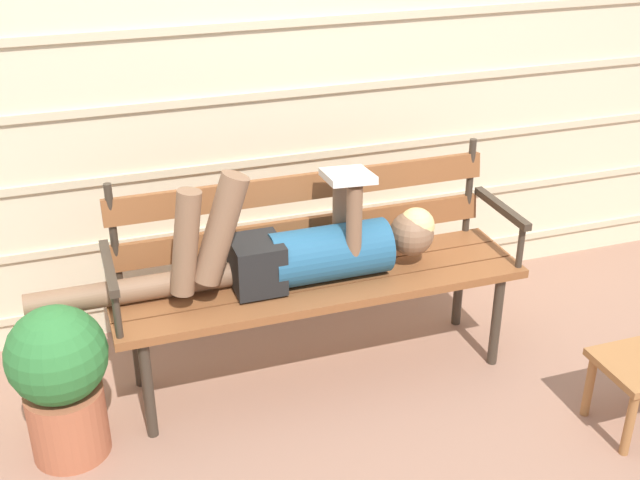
# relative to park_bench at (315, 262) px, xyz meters

# --- Properties ---
(ground_plane) EXTENTS (12.00, 12.00, 0.00)m
(ground_plane) POSITION_rel_park_bench_xyz_m (0.00, -0.15, -0.52)
(ground_plane) COLOR #936B56
(house_siding) EXTENTS (5.49, 0.08, 2.49)m
(house_siding) POSITION_rel_park_bench_xyz_m (0.00, 0.59, 0.72)
(house_siding) COLOR beige
(house_siding) RESTS_ON ground
(park_bench) EXTENTS (1.73, 0.46, 0.93)m
(park_bench) POSITION_rel_park_bench_xyz_m (0.00, 0.00, 0.00)
(park_bench) COLOR brown
(park_bench) RESTS_ON ground
(reclining_person) EXTENTS (1.67, 0.27, 0.55)m
(reclining_person) POSITION_rel_park_bench_xyz_m (-0.10, -0.07, 0.11)
(reclining_person) COLOR #23567A
(potted_plant) EXTENTS (0.37, 0.37, 0.63)m
(potted_plant) POSITION_rel_park_bench_xyz_m (-1.07, -0.24, -0.18)
(potted_plant) COLOR #AD5B3D
(potted_plant) RESTS_ON ground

